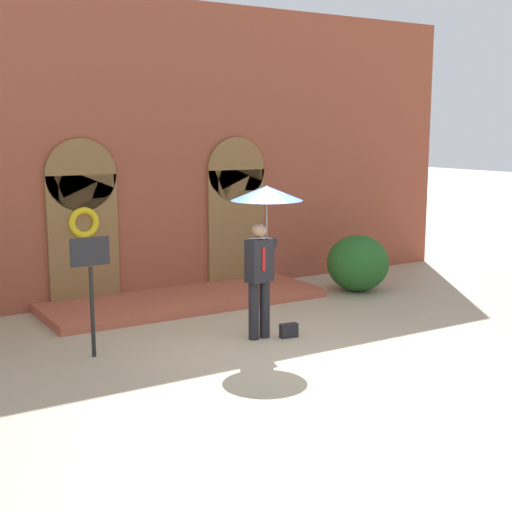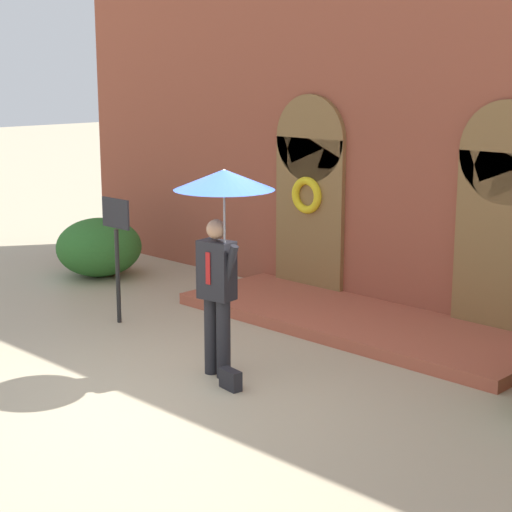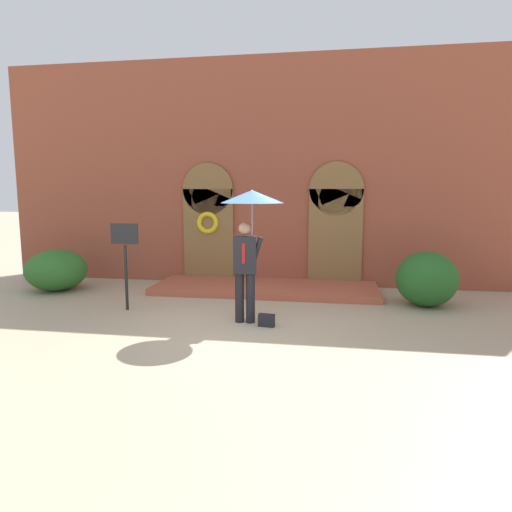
{
  "view_description": "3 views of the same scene",
  "coord_description": "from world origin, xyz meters",
  "px_view_note": "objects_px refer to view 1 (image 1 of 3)",
  "views": [
    {
      "loc": [
        -5.64,
        -8.57,
        3.19
      ],
      "look_at": [
        0.35,
        1.12,
        1.17
      ],
      "focal_mm": 50.0,
      "sensor_mm": 36.0,
      "label": 1
    },
    {
      "loc": [
        6.77,
        -5.81,
        3.41
      ],
      "look_at": [
        -0.02,
        1.14,
        1.28
      ],
      "focal_mm": 60.0,
      "sensor_mm": 36.0,
      "label": 2
    },
    {
      "loc": [
        1.53,
        -7.35,
        2.34
      ],
      "look_at": [
        -0.01,
        1.81,
        1.02
      ],
      "focal_mm": 32.0,
      "sensor_mm": 36.0,
      "label": 3
    }
  ],
  "objects_px": {
    "person_with_umbrella": "(265,216)",
    "sign_post": "(91,277)",
    "handbag": "(289,330)",
    "shrub_right": "(358,263)"
  },
  "relations": [
    {
      "from": "person_with_umbrella",
      "to": "shrub_right",
      "type": "height_order",
      "value": "person_with_umbrella"
    },
    {
      "from": "handbag",
      "to": "shrub_right",
      "type": "height_order",
      "value": "shrub_right"
    },
    {
      "from": "person_with_umbrella",
      "to": "handbag",
      "type": "bearing_deg",
      "value": -31.93
    },
    {
      "from": "handbag",
      "to": "sign_post",
      "type": "bearing_deg",
      "value": 175.52
    },
    {
      "from": "sign_post",
      "to": "handbag",
      "type": "bearing_deg",
      "value": -13.09
    },
    {
      "from": "handbag",
      "to": "sign_post",
      "type": "height_order",
      "value": "sign_post"
    },
    {
      "from": "person_with_umbrella",
      "to": "sign_post",
      "type": "distance_m",
      "value": 2.73
    },
    {
      "from": "handbag",
      "to": "shrub_right",
      "type": "distance_m",
      "value": 3.65
    },
    {
      "from": "handbag",
      "to": "person_with_umbrella",
      "type": "bearing_deg",
      "value": 156.68
    },
    {
      "from": "person_with_umbrella",
      "to": "sign_post",
      "type": "xyz_separation_m",
      "value": [
        -2.58,
        0.48,
        -0.75
      ]
    }
  ]
}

